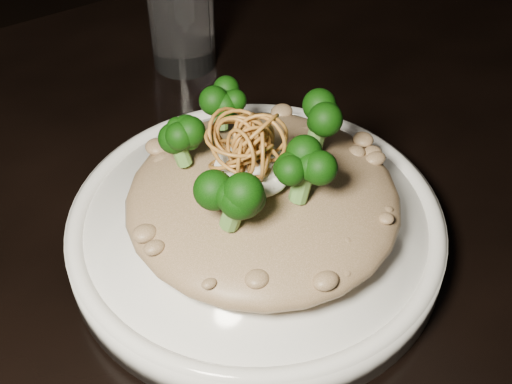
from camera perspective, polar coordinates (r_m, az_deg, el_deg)
table at (r=0.60m, az=-0.82°, el=-9.70°), size 1.10×0.80×0.75m
plate at (r=0.53m, az=0.00°, el=-3.20°), size 0.27×0.27×0.03m
risotto at (r=0.50m, az=0.56°, el=-0.65°), size 0.19×0.19×0.04m
broccoli at (r=0.47m, az=-0.52°, el=3.34°), size 0.11×0.11×0.04m
cheese at (r=0.48m, az=-0.34°, el=1.77°), size 0.05×0.05×0.02m
shallots at (r=0.46m, az=-0.62°, el=4.35°), size 0.05×0.05×0.03m
drinking_glass at (r=0.70m, az=-5.99°, el=14.01°), size 0.08×0.08×0.11m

